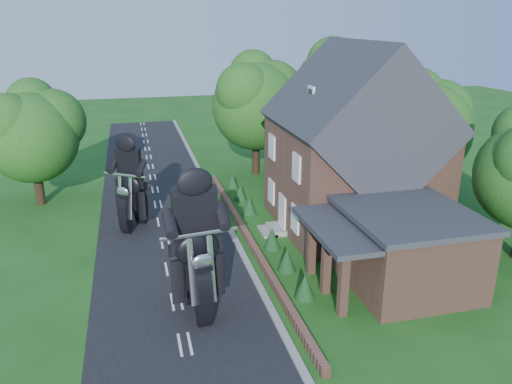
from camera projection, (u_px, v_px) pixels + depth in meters
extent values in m
plane|color=#184B15|center=(177.00, 302.00, 20.86)|extent=(120.00, 120.00, 0.00)
cube|color=black|center=(177.00, 302.00, 20.86)|extent=(7.00, 80.00, 0.02)
cube|color=gray|center=(261.00, 290.00, 21.69)|extent=(0.30, 80.00, 0.12)
cube|color=brown|center=(249.00, 239.00, 26.38)|extent=(0.30, 22.00, 0.40)
cube|color=brown|center=(352.00, 175.00, 27.82)|extent=(8.00, 8.00, 6.00)
cube|color=#282930|center=(356.00, 121.00, 26.84)|extent=(8.48, 8.64, 8.48)
cube|color=brown|center=(395.00, 59.00, 26.26)|extent=(0.60, 0.90, 1.60)
cube|color=white|center=(311.00, 95.00, 25.75)|extent=(0.12, 0.80, 0.90)
cube|color=black|center=(310.00, 95.00, 25.74)|extent=(0.04, 0.55, 0.65)
cube|color=white|center=(282.00, 214.00, 27.51)|extent=(0.10, 1.10, 2.10)
cube|color=gray|center=(276.00, 229.00, 27.73)|extent=(0.80, 1.60, 0.30)
cube|color=gray|center=(267.00, 231.00, 27.64)|extent=(0.80, 1.60, 0.15)
cube|color=white|center=(295.00, 219.00, 25.32)|extent=(0.10, 1.10, 1.40)
cube|color=black|center=(295.00, 219.00, 25.31)|extent=(0.04, 0.92, 1.22)
cube|color=white|center=(271.00, 192.00, 29.35)|extent=(0.10, 1.10, 1.40)
cube|color=black|center=(271.00, 192.00, 29.35)|extent=(0.04, 0.92, 1.22)
cube|color=white|center=(296.00, 168.00, 24.44)|extent=(0.10, 1.10, 1.40)
cube|color=black|center=(296.00, 168.00, 24.43)|extent=(0.04, 0.92, 1.22)
cube|color=white|center=(272.00, 147.00, 28.47)|extent=(0.10, 1.10, 1.40)
cube|color=black|center=(271.00, 147.00, 28.47)|extent=(0.04, 0.92, 1.22)
cube|color=brown|center=(405.00, 250.00, 21.93)|extent=(5.00, 5.60, 3.20)
cube|color=#282930|center=(409.00, 213.00, 21.37)|extent=(5.30, 5.94, 0.24)
cube|color=#282930|center=(341.00, 228.00, 20.77)|extent=(2.60, 5.32, 0.22)
cube|color=brown|center=(343.00, 284.00, 19.49)|extent=(0.35, 0.35, 2.80)
cube|color=brown|center=(326.00, 263.00, 21.14)|extent=(0.35, 0.35, 2.80)
cube|color=brown|center=(311.00, 246.00, 22.79)|extent=(0.35, 0.35, 2.80)
cylinder|color=black|center=(421.00, 179.00, 32.00)|extent=(0.56, 0.56, 3.00)
sphere|color=#1C4B15|center=(426.00, 131.00, 30.97)|extent=(6.00, 6.00, 6.00)
sphere|color=#1C4B15|center=(441.00, 114.00, 31.54)|extent=(4.32, 4.32, 4.32)
sphere|color=#1C4B15|center=(421.00, 115.00, 29.51)|extent=(3.72, 3.72, 3.72)
sphere|color=#1C4B15|center=(421.00, 94.00, 31.41)|extent=(3.30, 3.30, 3.30)
cylinder|color=black|center=(338.00, 149.00, 38.19)|extent=(0.56, 0.56, 3.60)
sphere|color=#1C4B15|center=(341.00, 100.00, 36.96)|extent=(7.20, 7.20, 7.20)
sphere|color=#1C4B15|center=(358.00, 83.00, 37.64)|extent=(5.18, 5.18, 5.18)
sphere|color=#1C4B15|center=(332.00, 82.00, 35.20)|extent=(4.46, 4.46, 4.46)
sphere|color=#1C4B15|center=(336.00, 63.00, 37.48)|extent=(3.96, 3.96, 3.96)
cylinder|color=black|center=(259.00, 152.00, 37.74)|extent=(0.56, 0.56, 3.40)
sphere|color=#1C4B15|center=(259.00, 106.00, 36.62)|extent=(6.40, 6.40, 6.40)
sphere|color=#1C4B15|center=(276.00, 91.00, 37.22)|extent=(4.61, 4.61, 4.61)
sphere|color=#1C4B15|center=(247.00, 91.00, 35.06)|extent=(3.97, 3.97, 3.97)
sphere|color=#1C4B15|center=(256.00, 74.00, 37.08)|extent=(3.52, 3.52, 3.52)
cylinder|color=black|center=(43.00, 183.00, 31.61)|extent=(0.56, 0.56, 2.80)
sphere|color=#1C4B15|center=(36.00, 137.00, 30.65)|extent=(5.60, 5.60, 5.60)
sphere|color=#1C4B15|center=(57.00, 121.00, 31.18)|extent=(4.03, 4.03, 4.03)
sphere|color=#1C4B15|center=(13.00, 123.00, 29.28)|extent=(3.47, 3.47, 3.47)
sphere|color=#1C4B15|center=(36.00, 102.00, 31.06)|extent=(3.08, 3.08, 3.08)
cone|color=#113517|center=(305.00, 286.00, 21.00)|extent=(0.90, 0.90, 1.10)
cone|color=#113517|center=(287.00, 260.00, 23.29)|extent=(0.90, 0.90, 1.10)
cone|color=#113517|center=(272.00, 238.00, 25.58)|extent=(0.90, 0.90, 1.10)
cone|color=#113517|center=(249.00, 205.00, 30.16)|extent=(0.90, 0.90, 1.10)
cone|color=#113517|center=(240.00, 192.00, 32.45)|extent=(0.90, 0.90, 1.10)
cone|color=#113517|center=(233.00, 181.00, 34.74)|extent=(0.90, 0.90, 1.10)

